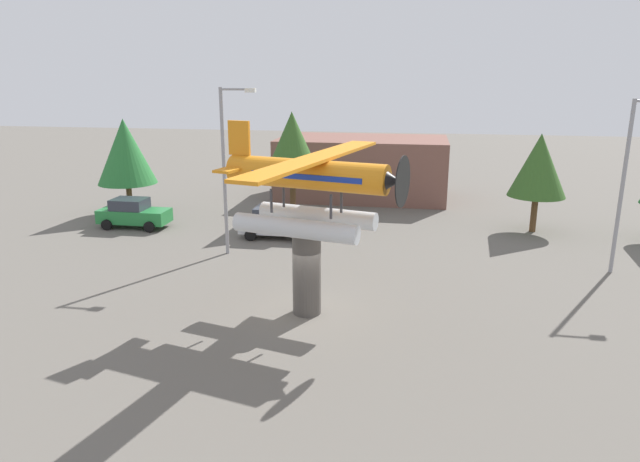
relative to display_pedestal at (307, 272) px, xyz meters
name	(u,v)px	position (x,y,z in m)	size (l,w,h in m)	color
ground_plane	(307,312)	(0.00, 0.00, -1.67)	(140.00, 140.00, 0.00)	#605B54
display_pedestal	(307,272)	(0.00, 0.00, 0.00)	(1.10, 1.10, 3.33)	#4C4742
floatplane_monument	(309,187)	(0.13, -0.03, 3.34)	(7.17, 10.36, 4.00)	silver
car_near_green	(133,213)	(-12.79, 10.82, -0.79)	(4.20, 2.02, 1.76)	#237A38
car_mid_silver	(277,222)	(-3.72, 10.11, -0.79)	(4.20, 2.02, 1.76)	silver
streetlight_primary	(227,161)	(-5.35, 6.81, 3.18)	(1.84, 0.28, 8.40)	gray
streetlight_secondary	(629,175)	(13.39, 7.08, 2.97)	(1.84, 0.28, 7.99)	gray
storefront_building	(362,168)	(-0.07, 22.00, 0.54)	(12.28, 6.74, 4.41)	brown
tree_west	(125,152)	(-14.62, 13.89, 2.48)	(3.76, 3.76, 6.25)	brown
tree_east	(292,147)	(-3.59, 13.85, 3.02)	(3.79, 3.79, 6.81)	brown
tree_center_back	(539,166)	(10.86, 13.91, 2.26)	(3.27, 3.27, 5.76)	brown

